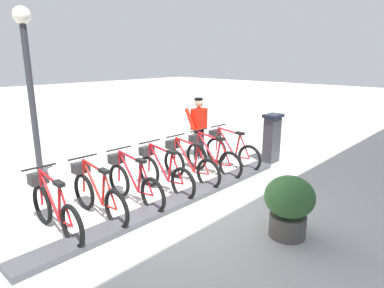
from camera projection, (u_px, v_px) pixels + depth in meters
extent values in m
plane|color=beige|center=(178.00, 203.00, 6.37)|extent=(60.00, 60.00, 0.00)
cube|color=#47474C|center=(178.00, 201.00, 6.36)|extent=(0.44, 6.11, 0.10)
cube|color=#38383D|center=(272.00, 140.00, 8.73)|extent=(0.28, 0.44, 1.20)
cube|color=#194C8C|center=(267.00, 126.00, 8.74)|extent=(0.03, 0.30, 0.40)
cube|color=black|center=(273.00, 116.00, 8.57)|extent=(0.36, 0.52, 0.08)
torus|color=black|center=(249.00, 159.00, 8.03)|extent=(0.67, 0.09, 0.67)
torus|color=black|center=(216.00, 150.00, 8.74)|extent=(0.67, 0.09, 0.67)
cylinder|color=red|center=(227.00, 142.00, 8.44)|extent=(0.60, 0.06, 0.70)
cylinder|color=red|center=(238.00, 146.00, 8.22)|extent=(0.16, 0.05, 0.61)
cylinder|color=red|center=(229.00, 131.00, 8.33)|extent=(0.69, 0.06, 0.11)
cylinder|color=red|center=(242.00, 158.00, 8.18)|extent=(0.43, 0.04, 0.09)
cylinder|color=red|center=(245.00, 146.00, 8.07)|extent=(0.33, 0.04, 0.56)
cylinder|color=red|center=(217.00, 139.00, 8.65)|extent=(0.10, 0.04, 0.62)
cube|color=black|center=(240.00, 133.00, 8.10)|extent=(0.22, 0.11, 0.06)
cylinder|color=black|center=(218.00, 126.00, 8.54)|extent=(0.05, 0.54, 0.03)
cube|color=#2D2D2D|center=(215.00, 133.00, 8.67)|extent=(0.21, 0.29, 0.18)
torus|color=black|center=(230.00, 166.00, 7.50)|extent=(0.67, 0.09, 0.67)
torus|color=black|center=(197.00, 156.00, 8.21)|extent=(0.67, 0.09, 0.67)
cylinder|color=red|center=(207.00, 148.00, 7.91)|extent=(0.60, 0.06, 0.70)
cylinder|color=red|center=(218.00, 152.00, 7.68)|extent=(0.16, 0.05, 0.61)
cylinder|color=red|center=(209.00, 136.00, 7.79)|extent=(0.69, 0.06, 0.11)
cylinder|color=red|center=(223.00, 165.00, 7.65)|extent=(0.43, 0.04, 0.09)
cylinder|color=red|center=(225.00, 153.00, 7.53)|extent=(0.33, 0.04, 0.56)
cylinder|color=red|center=(198.00, 145.00, 8.11)|extent=(0.10, 0.04, 0.62)
cube|color=black|center=(221.00, 139.00, 7.56)|extent=(0.22, 0.11, 0.06)
cylinder|color=black|center=(199.00, 130.00, 8.00)|extent=(0.05, 0.54, 0.03)
cube|color=#2D2D2D|center=(195.00, 138.00, 8.13)|extent=(0.21, 0.29, 0.18)
torus|color=black|center=(209.00, 174.00, 6.96)|extent=(0.67, 0.09, 0.67)
torus|color=black|center=(174.00, 163.00, 7.67)|extent=(0.67, 0.09, 0.67)
cylinder|color=red|center=(185.00, 155.00, 7.37)|extent=(0.60, 0.06, 0.70)
cylinder|color=red|center=(196.00, 159.00, 7.15)|extent=(0.16, 0.05, 0.61)
cylinder|color=red|center=(187.00, 142.00, 7.25)|extent=(0.69, 0.06, 0.11)
cylinder|color=red|center=(201.00, 173.00, 7.11)|extent=(0.43, 0.04, 0.09)
cylinder|color=red|center=(203.00, 160.00, 6.99)|extent=(0.33, 0.04, 0.56)
cylinder|color=red|center=(175.00, 151.00, 7.57)|extent=(0.10, 0.04, 0.62)
cube|color=black|center=(198.00, 145.00, 7.02)|extent=(0.22, 0.11, 0.06)
cylinder|color=black|center=(176.00, 136.00, 7.46)|extent=(0.05, 0.54, 0.03)
cube|color=#2D2D2D|center=(173.00, 144.00, 7.59)|extent=(0.21, 0.29, 0.18)
torus|color=black|center=(183.00, 184.00, 6.42)|extent=(0.67, 0.09, 0.67)
torus|color=black|center=(149.00, 171.00, 7.13)|extent=(0.67, 0.09, 0.67)
cylinder|color=red|center=(159.00, 162.00, 6.83)|extent=(0.60, 0.06, 0.70)
cylinder|color=red|center=(170.00, 168.00, 6.61)|extent=(0.16, 0.05, 0.61)
cylinder|color=red|center=(160.00, 149.00, 6.72)|extent=(0.69, 0.06, 0.11)
cylinder|color=red|center=(176.00, 183.00, 6.57)|extent=(0.43, 0.04, 0.09)
cylinder|color=red|center=(177.00, 169.00, 6.46)|extent=(0.33, 0.04, 0.56)
cylinder|color=red|center=(149.00, 158.00, 7.04)|extent=(0.10, 0.04, 0.62)
cube|color=black|center=(172.00, 152.00, 6.48)|extent=(0.22, 0.11, 0.06)
cylinder|color=black|center=(150.00, 142.00, 6.93)|extent=(0.05, 0.54, 0.03)
cube|color=#2D2D2D|center=(147.00, 151.00, 7.06)|extent=(0.21, 0.29, 0.18)
torus|color=black|center=(153.00, 196.00, 5.89)|extent=(0.67, 0.09, 0.67)
torus|color=black|center=(119.00, 181.00, 6.60)|extent=(0.67, 0.09, 0.67)
cylinder|color=red|center=(129.00, 171.00, 6.29)|extent=(0.60, 0.06, 0.70)
cylinder|color=red|center=(140.00, 177.00, 6.07)|extent=(0.16, 0.05, 0.61)
cylinder|color=red|center=(130.00, 157.00, 6.18)|extent=(0.69, 0.06, 0.11)
cylinder|color=red|center=(145.00, 194.00, 6.04)|extent=(0.43, 0.04, 0.09)
cylinder|color=red|center=(147.00, 179.00, 5.92)|extent=(0.33, 0.04, 0.56)
cylinder|color=red|center=(119.00, 166.00, 6.50)|extent=(0.10, 0.04, 0.62)
cube|color=black|center=(141.00, 161.00, 5.95)|extent=(0.22, 0.11, 0.06)
cylinder|color=black|center=(119.00, 149.00, 6.39)|extent=(0.05, 0.54, 0.03)
cube|color=#2D2D2D|center=(116.00, 159.00, 6.52)|extent=(0.21, 0.29, 0.18)
torus|color=black|center=(117.00, 209.00, 5.35)|extent=(0.67, 0.09, 0.67)
torus|color=black|center=(84.00, 192.00, 6.06)|extent=(0.67, 0.09, 0.67)
cylinder|color=red|center=(93.00, 182.00, 5.76)|extent=(0.60, 0.06, 0.70)
cylinder|color=red|center=(103.00, 189.00, 5.53)|extent=(0.16, 0.05, 0.61)
cylinder|color=red|center=(93.00, 166.00, 5.64)|extent=(0.69, 0.06, 0.11)
cylinder|color=red|center=(109.00, 207.00, 5.50)|extent=(0.43, 0.04, 0.09)
cylinder|color=red|center=(110.00, 191.00, 5.38)|extent=(0.33, 0.04, 0.56)
cylinder|color=red|center=(84.00, 176.00, 5.96)|extent=(0.10, 0.04, 0.62)
cube|color=black|center=(104.00, 171.00, 5.41)|extent=(0.22, 0.11, 0.06)
cylinder|color=black|center=(83.00, 157.00, 5.85)|extent=(0.05, 0.54, 0.03)
cube|color=#2D2D2D|center=(81.00, 168.00, 5.98)|extent=(0.21, 0.29, 0.18)
torus|color=black|center=(72.00, 226.00, 4.81)|extent=(0.67, 0.09, 0.67)
torus|color=black|center=(42.00, 205.00, 5.52)|extent=(0.67, 0.09, 0.67)
cylinder|color=red|center=(49.00, 195.00, 5.22)|extent=(0.60, 0.06, 0.70)
cylinder|color=red|center=(59.00, 203.00, 5.00)|extent=(0.16, 0.05, 0.61)
cylinder|color=red|center=(49.00, 177.00, 5.11)|extent=(0.69, 0.06, 0.11)
cylinder|color=red|center=(66.00, 223.00, 4.96)|extent=(0.43, 0.04, 0.09)
cylinder|color=red|center=(66.00, 206.00, 4.85)|extent=(0.33, 0.04, 0.56)
cylinder|color=red|center=(41.00, 188.00, 5.43)|extent=(0.10, 0.04, 0.62)
cube|color=black|center=(59.00, 184.00, 4.87)|extent=(0.22, 0.11, 0.06)
cylinder|color=black|center=(39.00, 167.00, 5.32)|extent=(0.05, 0.54, 0.03)
cube|color=#2D2D2D|center=(38.00, 179.00, 5.45)|extent=(0.21, 0.29, 0.18)
cube|color=white|center=(195.00, 157.00, 9.11)|extent=(0.27, 0.13, 0.10)
cube|color=white|center=(203.00, 156.00, 9.20)|extent=(0.27, 0.13, 0.10)
cylinder|color=black|center=(197.00, 144.00, 8.98)|extent=(0.15, 0.15, 0.82)
cylinder|color=black|center=(201.00, 143.00, 9.13)|extent=(0.15, 0.15, 0.82)
cube|color=red|center=(199.00, 119.00, 8.89)|extent=(0.29, 0.42, 0.56)
cylinder|color=red|center=(190.00, 119.00, 8.75)|extent=(0.34, 0.12, 0.57)
cylinder|color=red|center=(202.00, 116.00, 9.14)|extent=(0.34, 0.12, 0.57)
sphere|color=tan|center=(199.00, 103.00, 8.78)|extent=(0.22, 0.22, 0.22)
cylinder|color=black|center=(199.00, 99.00, 8.77)|extent=(0.22, 0.22, 0.06)
cylinder|color=#2D2D33|center=(33.00, 112.00, 6.48)|extent=(0.12, 0.12, 3.33)
sphere|color=#F2EDCC|center=(22.00, 15.00, 6.04)|extent=(0.32, 0.32, 0.32)
cylinder|color=#59544C|center=(287.00, 225.00, 5.17)|extent=(0.56, 0.56, 0.35)
ellipsoid|color=#3A6E33|center=(290.00, 197.00, 5.05)|extent=(0.76, 0.76, 0.64)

